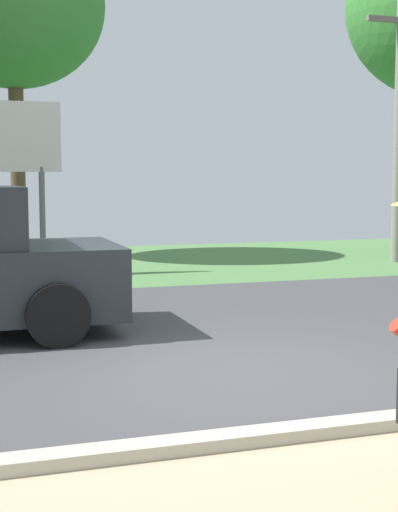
{
  "coord_description": "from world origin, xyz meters",
  "views": [
    {
      "loc": [
        -2.72,
        -7.05,
        2.0
      ],
      "look_at": [
        -0.1,
        1.0,
        1.1
      ],
      "focal_mm": 52.33,
      "sensor_mm": 36.0,
      "label": 1
    }
  ],
  "objects": [
    {
      "name": "tree_left_far",
      "position": [
        -1.27,
        11.68,
        6.05
      ],
      "size": [
        4.34,
        4.34,
        8.06
      ],
      "color": "brown",
      "rests_on": "ground_plane"
    },
    {
      "name": "ground_plane",
      "position": [
        0.0,
        2.95,
        -0.05
      ],
      "size": [
        40.0,
        22.0,
        0.2
      ],
      "color": "#424244"
    }
  ]
}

